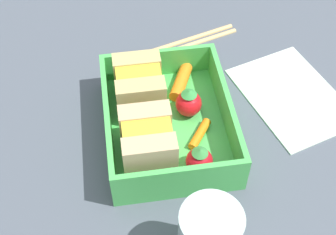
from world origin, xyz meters
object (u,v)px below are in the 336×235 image
at_px(strawberry_left, 199,160).
at_px(carrot_stick_left, 200,134).
at_px(strawberry_far_left, 189,103).
at_px(folded_napkin, 292,95).
at_px(carrot_stick_far_left, 181,82).
at_px(sandwich_left, 148,142).
at_px(chopstick_pair, 173,46).
at_px(sandwich_center_left, 139,87).

height_order(strawberry_left, carrot_stick_left, strawberry_left).
distance_m(strawberry_left, strawberry_far_left, 0.08).
bearing_deg(carrot_stick_left, folded_napkin, -67.24).
distance_m(strawberry_left, carrot_stick_far_left, 0.12).
relative_size(sandwich_left, chopstick_pair, 0.35).
xyz_separation_m(strawberry_far_left, folded_napkin, (0.02, -0.14, -0.03)).
distance_m(strawberry_far_left, folded_napkin, 0.14).
height_order(strawberry_left, chopstick_pair, strawberry_left).
xyz_separation_m(sandwich_center_left, carrot_stick_far_left, (0.02, -0.05, -0.02)).
relative_size(strawberry_far_left, folded_napkin, 0.25).
xyz_separation_m(sandwich_center_left, strawberry_far_left, (-0.02, -0.05, -0.01)).
height_order(carrot_stick_far_left, chopstick_pair, carrot_stick_far_left).
bearing_deg(strawberry_left, carrot_stick_far_left, -0.61).
distance_m(sandwich_left, sandwich_center_left, 0.08).
xyz_separation_m(strawberry_left, strawberry_far_left, (0.08, -0.00, 0.00)).
bearing_deg(sandwich_center_left, folded_napkin, -92.13).
bearing_deg(strawberry_left, sandwich_left, 65.81).
bearing_deg(chopstick_pair, carrot_stick_left, -178.38).
bearing_deg(strawberry_far_left, carrot_stick_far_left, 2.07).
bearing_deg(carrot_stick_left, strawberry_left, 167.79).
bearing_deg(chopstick_pair, carrot_stick_far_left, 177.86).
bearing_deg(strawberry_left, chopstick_pair, -1.23).
height_order(carrot_stick_left, chopstick_pair, carrot_stick_left).
distance_m(carrot_stick_far_left, chopstick_pair, 0.09).
bearing_deg(sandwich_left, strawberry_left, -114.19).
bearing_deg(sandwich_center_left, carrot_stick_far_left, -69.54).
bearing_deg(chopstick_pair, sandwich_left, 163.09).
height_order(strawberry_far_left, chopstick_pair, strawberry_far_left).
height_order(strawberry_far_left, carrot_stick_far_left, strawberry_far_left).
height_order(sandwich_left, carrot_stick_left, sandwich_left).
bearing_deg(sandwich_left, sandwich_center_left, 0.00).
relative_size(sandwich_center_left, folded_napkin, 0.44).
height_order(sandwich_center_left, chopstick_pair, sandwich_center_left).
bearing_deg(sandwich_center_left, sandwich_left, 180.00).
height_order(carrot_stick_left, folded_napkin, carrot_stick_left).
relative_size(strawberry_left, folded_napkin, 0.23).
xyz_separation_m(sandwich_left, strawberry_left, (-0.02, -0.05, -0.01)).
height_order(carrot_stick_far_left, folded_napkin, carrot_stick_far_left).
bearing_deg(carrot_stick_left, chopstick_pair, 1.62).
distance_m(strawberry_left, chopstick_pair, 0.21).
relative_size(strawberry_left, strawberry_far_left, 0.95).
bearing_deg(sandwich_center_left, strawberry_left, -153.52).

